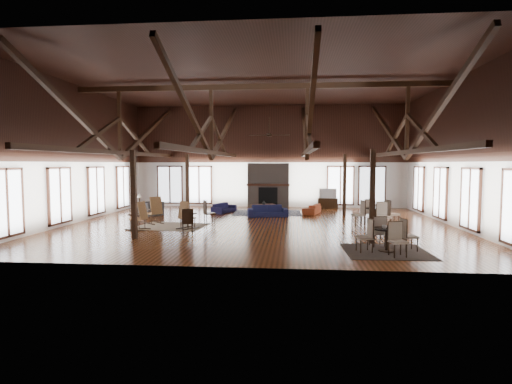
# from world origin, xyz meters

# --- Properties ---
(floor) EXTENTS (16.00, 16.00, 0.00)m
(floor) POSITION_xyz_m (0.00, 0.00, 0.00)
(floor) COLOR brown
(floor) RESTS_ON ground
(ceiling) EXTENTS (16.00, 14.00, 0.02)m
(ceiling) POSITION_xyz_m (0.00, 0.00, 6.00)
(ceiling) COLOR black
(ceiling) RESTS_ON wall_back
(wall_back) EXTENTS (16.00, 0.02, 6.00)m
(wall_back) POSITION_xyz_m (0.00, 7.00, 3.00)
(wall_back) COLOR white
(wall_back) RESTS_ON floor
(wall_front) EXTENTS (16.00, 0.02, 6.00)m
(wall_front) POSITION_xyz_m (0.00, -7.00, 3.00)
(wall_front) COLOR white
(wall_front) RESTS_ON floor
(wall_left) EXTENTS (0.02, 14.00, 6.00)m
(wall_left) POSITION_xyz_m (-8.00, 0.00, 3.00)
(wall_left) COLOR white
(wall_left) RESTS_ON floor
(wall_right) EXTENTS (0.02, 14.00, 6.00)m
(wall_right) POSITION_xyz_m (8.00, 0.00, 3.00)
(wall_right) COLOR white
(wall_right) RESTS_ON floor
(roof_truss) EXTENTS (15.60, 14.07, 3.14)m
(roof_truss) POSITION_xyz_m (0.00, 0.00, 4.03)
(roof_truss) COLOR black
(roof_truss) RESTS_ON wall_back
(post_grid) EXTENTS (8.16, 7.16, 3.05)m
(post_grid) POSITION_xyz_m (0.00, 0.00, 1.52)
(post_grid) COLOR black
(post_grid) RESTS_ON floor
(fireplace) EXTENTS (2.50, 0.69, 2.60)m
(fireplace) POSITION_xyz_m (0.00, 6.67, 1.29)
(fireplace) COLOR brown
(fireplace) RESTS_ON floor
(ceiling_fan) EXTENTS (1.60, 1.60, 0.75)m
(ceiling_fan) POSITION_xyz_m (0.50, -1.00, 3.73)
(ceiling_fan) COLOR black
(ceiling_fan) RESTS_ON roof_truss
(sofa_navy_front) EXTENTS (2.03, 1.13, 0.56)m
(sofa_navy_front) POSITION_xyz_m (0.22, 2.56, 0.28)
(sofa_navy_front) COLOR #141639
(sofa_navy_front) RESTS_ON floor
(sofa_navy_left) EXTENTS (1.80, 1.17, 0.49)m
(sofa_navy_left) POSITION_xyz_m (-2.19, 4.06, 0.24)
(sofa_navy_left) COLOR #171439
(sofa_navy_left) RESTS_ON floor
(sofa_orange) EXTENTS (1.76, 1.06, 0.48)m
(sofa_orange) POSITION_xyz_m (2.42, 3.99, 0.24)
(sofa_orange) COLOR #94391C
(sofa_orange) RESTS_ON floor
(coffee_table) EXTENTS (1.34, 0.99, 0.46)m
(coffee_table) POSITION_xyz_m (-0.09, 3.91, 0.41)
(coffee_table) COLOR brown
(coffee_table) RESTS_ON floor
(vase) EXTENTS (0.22, 0.22, 0.21)m
(vase) POSITION_xyz_m (-0.06, 3.84, 0.57)
(vase) COLOR #B2B2B2
(vase) RESTS_ON coffee_table
(armchair) EXTENTS (1.32, 1.37, 0.68)m
(armchair) POSITION_xyz_m (-5.63, 2.50, 0.34)
(armchair) COLOR #313234
(armchair) RESTS_ON floor
(side_table_lamp) EXTENTS (0.41, 0.41, 1.05)m
(side_table_lamp) POSITION_xyz_m (-6.49, 3.26, 0.40)
(side_table_lamp) COLOR black
(side_table_lamp) RESTS_ON floor
(rocking_chair_a) EXTENTS (1.00, 0.97, 1.18)m
(rocking_chair_a) POSITION_xyz_m (-4.44, -0.21, 0.55)
(rocking_chair_a) COLOR olive
(rocking_chair_a) RESTS_ON floor
(rocking_chair_b) EXTENTS (0.84, 0.97, 1.11)m
(rocking_chair_b) POSITION_xyz_m (-2.77, -1.39, 0.52)
(rocking_chair_b) COLOR olive
(rocking_chair_b) RESTS_ON floor
(rocking_chair_c) EXTENTS (0.94, 0.62, 1.12)m
(rocking_chair_c) POSITION_xyz_m (-4.48, -1.77, 0.52)
(rocking_chair_c) COLOR olive
(rocking_chair_c) RESTS_ON floor
(side_chair_a) EXTENTS (0.59, 0.59, 1.03)m
(side_chair_a) POSITION_xyz_m (-2.17, -0.16, 0.60)
(side_chair_a) COLOR black
(side_chair_a) RESTS_ON floor
(side_chair_b) EXTENTS (0.52, 0.52, 0.97)m
(side_chair_b) POSITION_xyz_m (-2.34, -2.71, 0.56)
(side_chair_b) COLOR black
(side_chair_b) RESTS_ON floor
(cafe_table_near) EXTENTS (1.87, 1.87, 0.96)m
(cafe_table_near) POSITION_xyz_m (4.20, -4.78, 0.48)
(cafe_table_near) COLOR black
(cafe_table_near) RESTS_ON floor
(cafe_table_far) EXTENTS (2.04, 2.04, 1.04)m
(cafe_table_far) POSITION_xyz_m (4.86, 0.17, 0.52)
(cafe_table_far) COLOR black
(cafe_table_far) RESTS_ON floor
(cup_near) EXTENTS (0.14, 0.14, 0.11)m
(cup_near) POSITION_xyz_m (4.10, -4.86, 0.74)
(cup_near) COLOR #B2B2B2
(cup_near) RESTS_ON cafe_table_near
(cup_far) EXTENTS (0.16, 0.16, 0.10)m
(cup_far) POSITION_xyz_m (4.92, 0.16, 0.80)
(cup_far) COLOR #B2B2B2
(cup_far) RESTS_ON cafe_table_far
(tv_console) EXTENTS (1.14, 0.43, 0.57)m
(tv_console) POSITION_xyz_m (3.46, 6.75, 0.28)
(tv_console) COLOR black
(tv_console) RESTS_ON floor
(television) EXTENTS (0.99, 0.22, 0.57)m
(television) POSITION_xyz_m (3.47, 6.75, 0.85)
(television) COLOR #B2B2B2
(television) RESTS_ON tv_console
(rug_tan) EXTENTS (2.94, 2.43, 0.01)m
(rug_tan) POSITION_xyz_m (-3.53, -0.81, 0.01)
(rug_tan) COLOR tan
(rug_tan) RESTS_ON floor
(rug_navy) EXTENTS (3.60, 2.78, 0.01)m
(rug_navy) POSITION_xyz_m (0.10, 4.06, 0.01)
(rug_navy) COLOR #171E41
(rug_navy) RESTS_ON floor
(rug_dark) EXTENTS (2.46, 2.25, 0.01)m
(rug_dark) POSITION_xyz_m (4.17, -4.82, 0.01)
(rug_dark) COLOR black
(rug_dark) RESTS_ON floor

